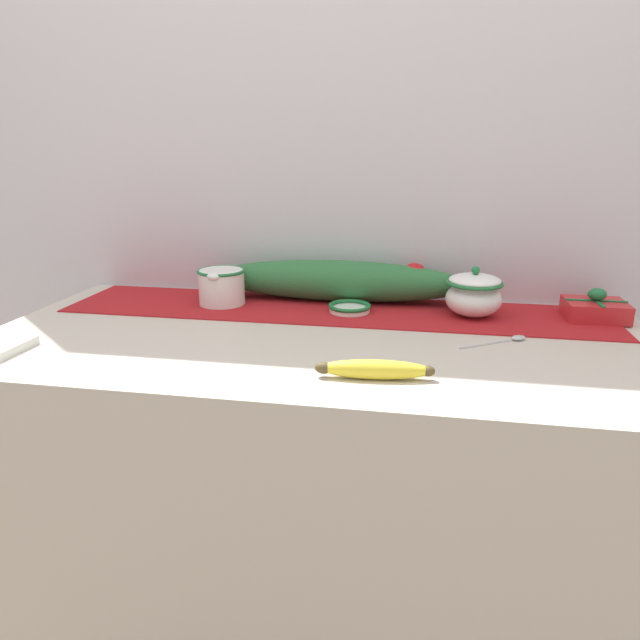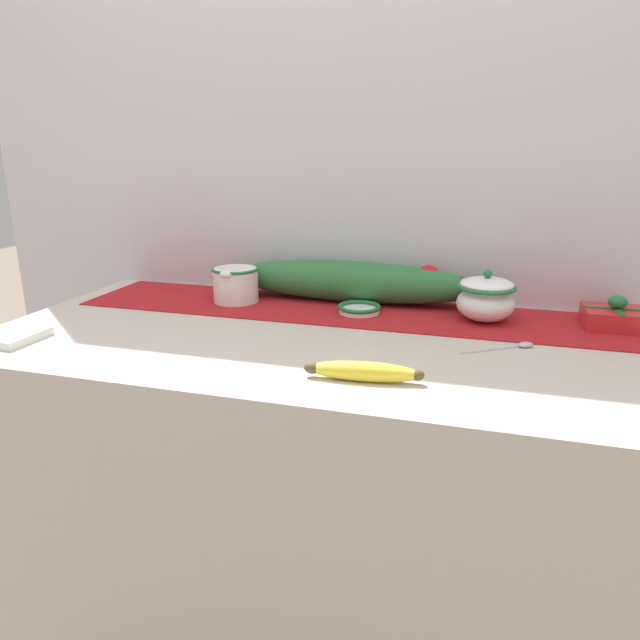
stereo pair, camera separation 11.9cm
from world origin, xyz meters
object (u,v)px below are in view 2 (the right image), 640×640
object	(u,v)px
spoon	(519,346)
napkin_stack	(10,336)
cream_pitcher	(236,283)
small_dish	(359,309)
sugar_bowl	(486,298)
banana	(363,371)
gift_box	(615,317)

from	to	relation	value
spoon	napkin_stack	world-z (taller)	napkin_stack
cream_pitcher	small_dish	distance (m)	0.34
spoon	cream_pitcher	bearing A→B (deg)	132.93
small_dish	sugar_bowl	bearing A→B (deg)	3.08
spoon	napkin_stack	distance (m)	1.07
cream_pitcher	napkin_stack	bearing A→B (deg)	-128.54
banana	napkin_stack	world-z (taller)	banana
napkin_stack	gift_box	xyz separation A→B (m)	(1.26, 0.45, 0.02)
cream_pitcher	gift_box	bearing A→B (deg)	1.83
sugar_bowl	spoon	distance (m)	0.19
sugar_bowl	napkin_stack	distance (m)	1.06
cream_pitcher	napkin_stack	distance (m)	0.54
banana	small_dish	bearing A→B (deg)	103.35
small_dish	gift_box	bearing A→B (deg)	4.51
sugar_bowl	gift_box	bearing A→B (deg)	6.01
sugar_bowl	small_dish	bearing A→B (deg)	-176.92
cream_pitcher	gift_box	world-z (taller)	cream_pitcher
sugar_bowl	banana	bearing A→B (deg)	-115.07
napkin_stack	sugar_bowl	bearing A→B (deg)	23.43
sugar_bowl	cream_pitcher	bearing A→B (deg)	179.94
spoon	banana	bearing A→B (deg)	-170.04
banana	gift_box	xyz separation A→B (m)	(0.49, 0.46, 0.01)
sugar_bowl	banana	xyz separation A→B (m)	(-0.20, -0.43, -0.04)
small_dish	gift_box	size ratio (longest dim) A/B	0.77
spoon	gift_box	distance (m)	0.29
spoon	gift_box	size ratio (longest dim) A/B	1.08
small_dish	gift_box	distance (m)	0.59
cream_pitcher	spoon	world-z (taller)	cream_pitcher
sugar_bowl	gift_box	world-z (taller)	sugar_bowl
small_dish	napkin_stack	world-z (taller)	small_dish
cream_pitcher	sugar_bowl	xyz separation A→B (m)	(0.64, -0.00, 0.01)
sugar_bowl	banana	size ratio (longest dim) A/B	0.63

